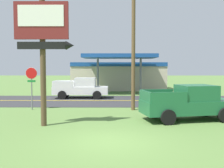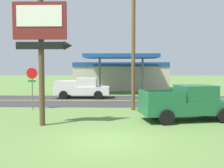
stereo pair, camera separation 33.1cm
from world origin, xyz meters
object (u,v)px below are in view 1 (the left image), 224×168
utility_pole (133,37)px  pickup_white_on_road (81,88)px  stop_sign (32,81)px  gas_station (118,75)px  pickup_green_parked_on_lawn (189,103)px  motel_sign (43,37)px

utility_pole → pickup_white_on_road: (-4.45, 7.08, -4.08)m
stop_sign → utility_pole: bearing=-0.7°
stop_sign → utility_pole: utility_pole is taller
gas_station → pickup_green_parked_on_lawn: 20.90m
gas_station → motel_sign: bearing=-100.3°
pickup_white_on_road → gas_station: bearing=69.6°
stop_sign → pickup_green_parked_on_lawn: 10.64m
pickup_green_parked_on_lawn → pickup_white_on_road: (-7.35, 10.59, 0.00)m
utility_pole → gas_station: utility_pole is taller
utility_pole → gas_station: (-0.75, 17.05, -3.10)m
stop_sign → gas_station: 18.10m
gas_station → utility_pole: bearing=-87.5°
motel_sign → gas_station: bearing=79.7°
pickup_white_on_road → motel_sign: bearing=-91.6°
stop_sign → pickup_white_on_road: bearing=69.6°
motel_sign → pickup_green_parked_on_lawn: (7.70, 1.64, -3.47)m
stop_sign → utility_pole: (7.06, -0.08, 3.01)m
utility_pole → pickup_white_on_road: utility_pole is taller
motel_sign → pickup_green_parked_on_lawn: 8.60m
utility_pole → pickup_green_parked_on_lawn: 6.11m
gas_station → stop_sign: bearing=-110.4°
pickup_white_on_road → pickup_green_parked_on_lawn: bearing=-55.2°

